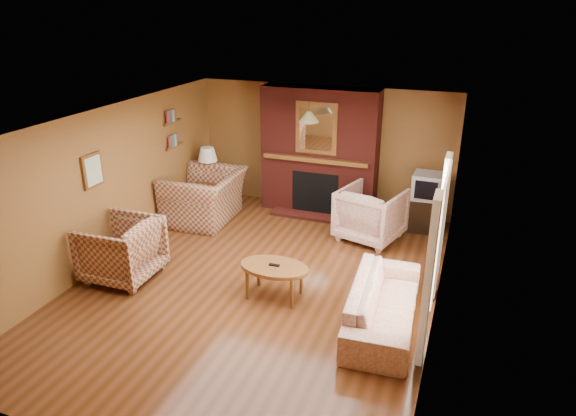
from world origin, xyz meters
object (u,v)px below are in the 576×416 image
at_px(plaid_loveseat, 205,197).
at_px(tv_stand, 424,214).
at_px(side_table, 210,192).
at_px(fireplace, 319,153).
at_px(floral_sofa, 383,304).
at_px(crt_tv, 427,186).
at_px(floral_armchair, 371,214).
at_px(table_lamp, 208,161).
at_px(coffee_table, 274,269).
at_px(plaid_armchair, 121,250).

distance_m(plaid_loveseat, tv_stand, 4.03).
relative_size(plaid_loveseat, side_table, 2.41).
bearing_deg(plaid_loveseat, fireplace, 119.19).
relative_size(floral_sofa, side_table, 3.41).
bearing_deg(plaid_loveseat, crt_tv, 100.99).
relative_size(floral_armchair, table_lamp, 1.61).
height_order(floral_sofa, side_table, side_table).
bearing_deg(coffee_table, plaid_loveseat, 136.97).
bearing_deg(floral_sofa, fireplace, 26.11).
distance_m(floral_armchair, crt_tv, 1.16).
height_order(floral_sofa, coffee_table, floral_sofa).
bearing_deg(tv_stand, plaid_loveseat, -171.57).
bearing_deg(side_table, fireplace, 14.29).
distance_m(side_table, crt_tv, 4.20).
distance_m(plaid_armchair, tv_stand, 5.21).
bearing_deg(fireplace, plaid_armchair, -119.03).
distance_m(plaid_armchair, table_lamp, 3.02).
height_order(floral_armchair, side_table, floral_armchair).
height_order(plaid_loveseat, crt_tv, crt_tv).
height_order(floral_armchair, tv_stand, floral_armchair).
distance_m(fireplace, plaid_armchair, 4.08).
relative_size(floral_sofa, coffee_table, 2.06).
bearing_deg(coffee_table, tv_stand, 61.02).
bearing_deg(side_table, crt_tv, 4.74).
bearing_deg(crt_tv, floral_armchair, -139.10).
relative_size(tv_stand, crt_tv, 1.19).
bearing_deg(coffee_table, table_lamp, 132.38).
relative_size(plaid_loveseat, tv_stand, 2.37).
height_order(floral_armchair, table_lamp, table_lamp).
xyz_separation_m(plaid_loveseat, floral_armchair, (3.07, 0.26, -0.00)).
bearing_deg(coffee_table, crt_tv, 60.97).
bearing_deg(plaid_armchair, plaid_loveseat, 176.24).
bearing_deg(plaid_loveseat, tv_stand, 101.07).
bearing_deg(floral_sofa, coffee_table, 81.92).
bearing_deg(plaid_loveseat, side_table, -161.55).
relative_size(side_table, tv_stand, 0.98).
xyz_separation_m(side_table, tv_stand, (4.15, 0.35, 0.01)).
height_order(coffee_table, tv_stand, tv_stand).
xyz_separation_m(plaid_armchair, floral_sofa, (3.85, 0.15, -0.16)).
height_order(plaid_armchair, side_table, plaid_armchair).
bearing_deg(floral_sofa, plaid_loveseat, 56.32).
bearing_deg(floral_armchair, crt_tv, -123.36).
xyz_separation_m(floral_sofa, coffee_table, (-1.54, 0.13, 0.13)).
height_order(plaid_armchair, tv_stand, plaid_armchair).
bearing_deg(floral_sofa, crt_tv, -6.09).
distance_m(plaid_armchair, crt_tv, 5.21).
xyz_separation_m(floral_armchair, crt_tv, (0.83, 0.72, 0.37)).
height_order(table_lamp, tv_stand, table_lamp).
bearing_deg(crt_tv, fireplace, 174.70).
distance_m(plaid_loveseat, plaid_armchair, 2.35).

